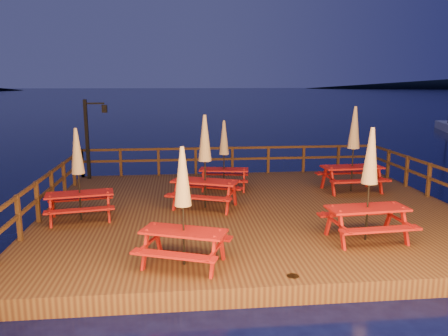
{
  "coord_description": "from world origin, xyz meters",
  "views": [
    {
      "loc": [
        -2.13,
        -12.2,
        4.06
      ],
      "look_at": [
        -0.78,
        0.6,
        1.49
      ],
      "focal_mm": 35.0,
      "sensor_mm": 36.0,
      "label": 1
    }
  ],
  "objects_px": {
    "lamp_post": "(91,132)",
    "picnic_table_1": "(78,173)",
    "picnic_table_2": "(205,160)",
    "picnic_table_0": "(224,154)"
  },
  "relations": [
    {
      "from": "lamp_post",
      "to": "picnic_table_2",
      "type": "relative_size",
      "value": 1.1
    },
    {
      "from": "lamp_post",
      "to": "picnic_table_1",
      "type": "xyz_separation_m",
      "value": [
        0.62,
        -5.17,
        -0.51
      ]
    },
    {
      "from": "picnic_table_0",
      "to": "picnic_table_1",
      "type": "xyz_separation_m",
      "value": [
        -4.17,
        -2.96,
        0.05
      ]
    },
    {
      "from": "lamp_post",
      "to": "picnic_table_1",
      "type": "bearing_deg",
      "value": -83.2
    },
    {
      "from": "lamp_post",
      "to": "picnic_table_1",
      "type": "relative_size",
      "value": 1.21
    },
    {
      "from": "picnic_table_1",
      "to": "picnic_table_2",
      "type": "distance_m",
      "value": 3.49
    },
    {
      "from": "picnic_table_1",
      "to": "picnic_table_2",
      "type": "relative_size",
      "value": 0.91
    },
    {
      "from": "picnic_table_0",
      "to": "picnic_table_2",
      "type": "bearing_deg",
      "value": -100.21
    },
    {
      "from": "picnic_table_2",
      "to": "picnic_table_1",
      "type": "bearing_deg",
      "value": -144.74
    },
    {
      "from": "lamp_post",
      "to": "picnic_table_1",
      "type": "height_order",
      "value": "lamp_post"
    }
  ]
}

